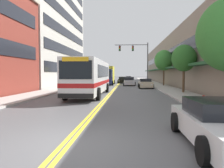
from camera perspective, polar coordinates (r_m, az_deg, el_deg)
ground_plane at (r=43.23m, az=1.77°, el=0.05°), size 240.00×240.00×0.00m
sidewalk_left at (r=44.07m, az=-7.33°, el=0.16°), size 2.96×106.00×0.12m
sidewalk_right at (r=43.51m, az=11.00°, el=0.10°), size 2.96×106.00×0.12m
centre_line at (r=43.23m, az=1.77°, el=0.06°), size 0.34×106.00×0.01m
office_tower_left at (r=43.31m, az=-19.35°, el=17.84°), size 12.08×25.39×26.84m
storefront_row_right at (r=44.56m, az=18.39°, el=5.52°), size 9.10×68.00×8.60m
city_bus at (r=20.76m, az=-5.64°, el=2.10°), size 2.87×11.78×3.21m
car_navy_parked_left_near at (r=39.97m, az=-4.57°, el=0.77°), size 2.07×4.23×1.44m
car_slate_blue_parked_left_mid at (r=31.10m, az=-7.16°, el=0.18°), size 2.00×4.36×1.43m
car_white_parked_right_foreground at (r=7.05m, az=26.54°, el=-9.34°), size 2.14×4.78×1.29m
car_champagne_parked_right_mid at (r=31.08m, az=8.75°, el=0.11°), size 2.03×4.27×1.32m
car_charcoal_moving_lead at (r=64.83m, az=4.34°, el=1.47°), size 2.09×4.72×1.24m
car_silver_moving_second at (r=37.48m, az=4.52°, el=0.64°), size 2.06×4.14×1.45m
car_black_moving_third at (r=46.98m, az=2.79°, el=1.02°), size 2.14×4.60×1.36m
box_truck at (r=39.66m, az=-1.46°, el=2.28°), size 2.78×6.65×3.36m
traffic_signal_mast at (r=38.33m, az=6.55°, el=7.47°), size 5.78×0.38×7.36m
street_tree_right_mid at (r=23.47m, az=18.25°, el=6.41°), size 2.47×2.47×4.85m
street_tree_right_far at (r=36.19m, az=13.40°, el=6.02°), size 3.01×3.01×5.70m
fire_hydrant at (r=13.07m, az=22.77°, el=-4.32°), size 0.29×0.21×0.74m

